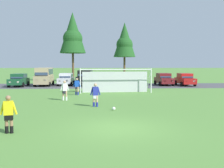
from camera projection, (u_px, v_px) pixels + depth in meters
ground_plane at (109, 92)px, 26.51m from camera, size 400.00×400.00×0.00m
parking_lot_strip at (107, 86)px, 34.99m from camera, size 52.00×8.40×0.01m
soccer_ball at (114, 109)px, 16.15m from camera, size 0.22×0.22×0.22m
soccer_goal at (115, 80)px, 26.44m from camera, size 7.53×2.44×2.57m
referee at (9, 114)px, 10.68m from camera, size 0.75×0.31×1.64m
player_striker_near at (95, 95)px, 17.49m from camera, size 0.75×0.33×1.64m
player_midfield_center at (77, 87)px, 24.26m from camera, size 0.74×0.31×1.64m
player_defender_far at (65, 90)px, 20.54m from camera, size 0.72×0.39×1.64m
parked_car_slot_far_left at (19, 80)px, 33.76m from camera, size 2.11×4.24×1.72m
parked_car_slot_left at (44, 76)px, 35.01m from camera, size 2.33×4.87×2.52m
parked_car_slot_center_left at (66, 79)px, 35.71m from camera, size 2.14×4.25×1.72m
parked_car_slot_center at (85, 78)px, 35.17m from camera, size 2.38×4.72×2.16m
parked_car_slot_center_right at (106, 80)px, 33.76m from camera, size 2.22×4.29×1.72m
parked_car_slot_right at (138, 79)px, 35.82m from camera, size 2.18×4.27×1.72m
parked_car_slot_far_right at (164, 79)px, 35.74m from camera, size 2.20×4.29×1.72m
parked_car_slot_end at (185, 79)px, 35.16m from camera, size 2.12×4.25×1.72m
tree_left_edge at (73, 34)px, 42.45m from camera, size 4.42×4.42×11.79m
tree_mid_left at (125, 41)px, 44.09m from camera, size 3.88×3.88×10.34m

